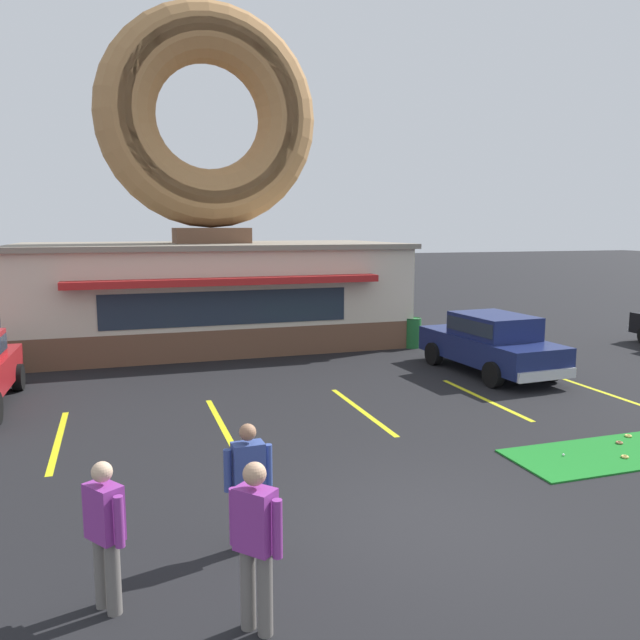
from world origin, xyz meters
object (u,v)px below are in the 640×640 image
Objects in this scene: car_navy at (491,341)px; pedestrian_hooded_kid at (105,530)px; pedestrian_blue_sweater_man at (249,480)px; trash_bin at (412,332)px; pedestrian_leather_jacket_man at (256,539)px; golf_ball at (563,455)px.

car_navy reaches higher than pedestrian_hooded_kid.
pedestrian_blue_sweater_man is 1.61× the size of trash_bin.
pedestrian_blue_sweater_man is 0.92× the size of pedestrian_leather_jacket_man.
trash_bin reaches higher than golf_ball.
pedestrian_leather_jacket_man is at bearing -122.08° from trash_bin.
pedestrian_leather_jacket_man reaches higher than pedestrian_blue_sweater_man.
car_navy is 2.94× the size of pedestrian_hooded_kid.
pedestrian_hooded_kid is at bearing 149.56° from pedestrian_leather_jacket_man.
pedestrian_leather_jacket_man is (-8.28, -8.70, 0.08)m from car_navy.
golf_ball is 9.92m from trash_bin.
pedestrian_blue_sweater_man is 1.61m from pedestrian_leather_jacket_man.
pedestrian_leather_jacket_man is at bearing -153.94° from golf_ball.
pedestrian_blue_sweater_man is at bearing 80.88° from pedestrian_leather_jacket_man.
car_navy is 2.97× the size of pedestrian_blue_sweater_man.
pedestrian_hooded_kid is at bearing -128.13° from trash_bin.
pedestrian_blue_sweater_man is 13.43m from trash_bin.
golf_ball is 0.04× the size of trash_bin.
golf_ball is 0.02× the size of pedestrian_leather_jacket_man.
golf_ball is 0.03× the size of pedestrian_hooded_kid.
golf_ball is 6.31m from car_navy.
trash_bin is (7.66, 11.03, -0.36)m from pedestrian_blue_sweater_man.
pedestrian_blue_sweater_man reaches higher than golf_ball.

